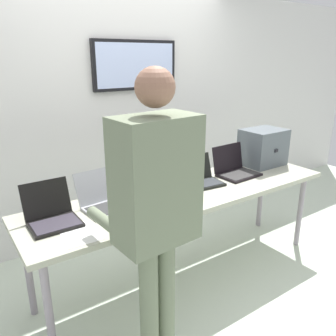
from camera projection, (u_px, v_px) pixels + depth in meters
ground at (185, 275)px, 3.03m from camera, size 8.00×8.00×0.04m
back_wall at (121, 114)px, 3.51m from camera, size 8.00×0.11×2.50m
workbench at (187, 198)px, 2.79m from camera, size 2.66×0.70×0.78m
equipment_box at (263, 147)px, 3.41m from camera, size 0.42×0.33×0.36m
laptop_station_0 at (52, 214)px, 2.24m from camera, size 0.32×0.33×0.25m
laptop_station_1 at (106, 199)px, 2.48m from camera, size 0.37×0.36×0.25m
laptop_station_2 at (155, 187)px, 2.71m from camera, size 0.31×0.33×0.26m
laptop_station_3 at (200, 177)px, 2.94m from camera, size 0.36×0.33×0.23m
laptop_station_4 at (235, 168)px, 3.15m from camera, size 0.38×0.32×0.26m
person at (155, 202)px, 1.82m from camera, size 0.46×0.61×1.79m
paper_sheet at (79, 233)px, 2.12m from camera, size 0.23×0.31×0.00m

